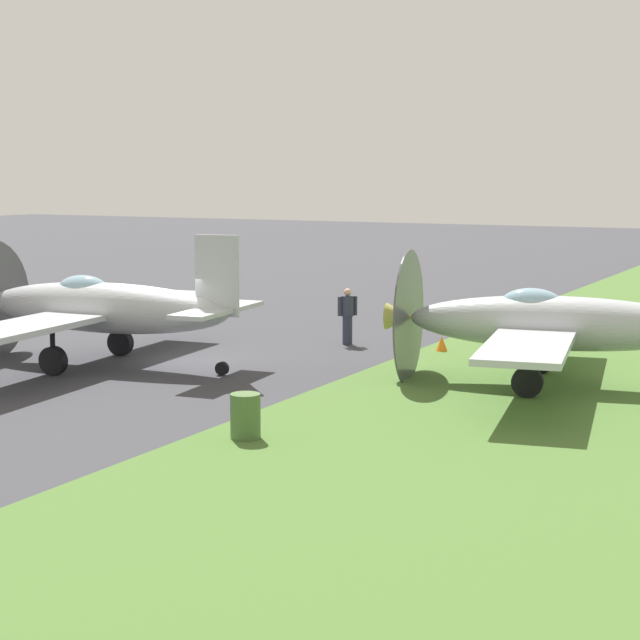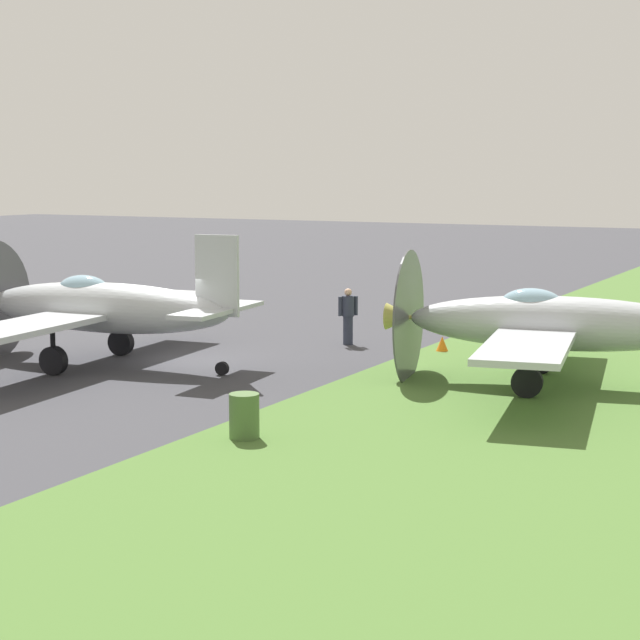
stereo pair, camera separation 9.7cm
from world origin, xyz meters
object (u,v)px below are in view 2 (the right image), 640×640
Objects in this scene: airplane_lead at (99,308)px; airplane_wingman at (551,323)px; ground_crew_chief at (348,315)px; fuel_drum at (244,416)px; runway_marker_cone at (442,344)px.

airplane_lead reaches higher than airplane_wingman.
airplane_wingman is (3.04, -11.58, -0.04)m from airplane_lead.
airplane_lead is 7.75m from ground_crew_chief.
airplane_wingman is at bearing -81.37° from airplane_lead.
fuel_drum is (-11.31, -3.36, -0.46)m from ground_crew_chief.
fuel_drum is (-4.93, -7.72, -1.15)m from airplane_lead.
runway_marker_cone is (6.60, -7.35, -1.38)m from airplane_lead.
ground_crew_chief is 3.93× the size of runway_marker_cone.
airplane_lead is 11.94× the size of fuel_drum.
airplane_wingman reaches higher than runway_marker_cone.
runway_marker_cone is at bearing -54.14° from airplane_lead.
airplane_lead reaches higher than runway_marker_cone.
ground_crew_chief is 11.81m from fuel_drum.
airplane_lead is 24.43× the size of runway_marker_cone.
runway_marker_cone is at bearing 39.21° from airplane_wingman.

